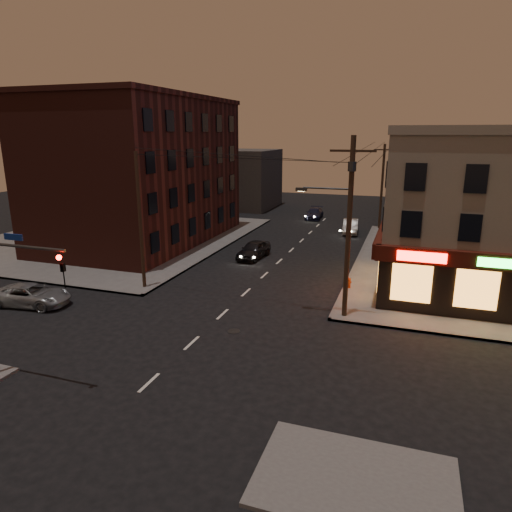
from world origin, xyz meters
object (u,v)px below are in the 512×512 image
at_px(sedan_mid, 351,226).
at_px(fire_hydrant, 349,282).
at_px(suv_cross, 31,295).
at_px(sedan_near, 254,250).
at_px(sedan_far, 314,213).

relative_size(sedan_mid, fire_hydrant, 6.17).
height_order(suv_cross, fire_hydrant, suv_cross).
relative_size(sedan_near, sedan_far, 0.96).
bearing_deg(sedan_far, sedan_mid, -55.52).
height_order(sedan_near, fire_hydrant, sedan_near).
relative_size(suv_cross, fire_hydrant, 6.68).
bearing_deg(sedan_far, fire_hydrant, -75.86).
distance_m(sedan_mid, fire_hydrant, 18.50).
relative_size(suv_cross, sedan_near, 1.11).
relative_size(suv_cross, sedan_mid, 1.08).
bearing_deg(sedan_mid, sedan_near, -122.28).
distance_m(suv_cross, sedan_near, 17.46).
bearing_deg(fire_hydrant, suv_cross, -153.06).
xyz_separation_m(suv_cross, fire_hydrant, (18.05, 9.17, -0.12)).
height_order(suv_cross, sedan_near, sedan_near).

